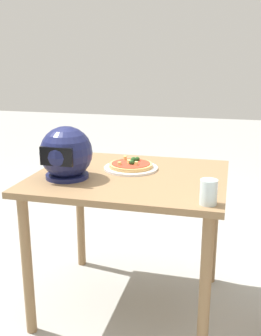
{
  "coord_description": "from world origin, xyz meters",
  "views": [
    {
      "loc": [
        -0.48,
        1.85,
        1.31
      ],
      "look_at": [
        0.01,
        -0.05,
        0.76
      ],
      "focal_mm": 42.52,
      "sensor_mm": 36.0,
      "label": 1
    }
  ],
  "objects_px": {
    "dining_table": "(130,194)",
    "motorcycle_helmet": "(66,154)",
    "pizza": "(131,165)",
    "drinking_glass": "(209,192)"
  },
  "relations": [
    {
      "from": "dining_table",
      "to": "pizza",
      "type": "xyz_separation_m",
      "value": [
        0.02,
        -0.1,
        0.13
      ]
    },
    {
      "from": "dining_table",
      "to": "motorcycle_helmet",
      "type": "height_order",
      "value": "motorcycle_helmet"
    },
    {
      "from": "pizza",
      "to": "drinking_glass",
      "type": "bearing_deg",
      "value": 135.17
    },
    {
      "from": "dining_table",
      "to": "motorcycle_helmet",
      "type": "distance_m",
      "value": 0.38
    },
    {
      "from": "dining_table",
      "to": "drinking_glass",
      "type": "distance_m",
      "value": 0.54
    },
    {
      "from": "dining_table",
      "to": "pizza",
      "type": "height_order",
      "value": "pizza"
    },
    {
      "from": "motorcycle_helmet",
      "to": "drinking_glass",
      "type": "bearing_deg",
      "value": 164.18
    },
    {
      "from": "pizza",
      "to": "motorcycle_helmet",
      "type": "bearing_deg",
      "value": 40.94
    },
    {
      "from": "pizza",
      "to": "motorcycle_helmet",
      "type": "xyz_separation_m",
      "value": [
        0.26,
        0.23,
        0.1
      ]
    },
    {
      "from": "pizza",
      "to": "drinking_glass",
      "type": "distance_m",
      "value": 0.6
    }
  ]
}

